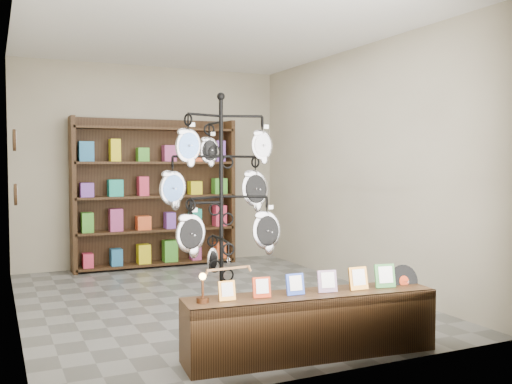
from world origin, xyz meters
TOP-DOWN VIEW (x-y plane):
  - ground at (0.00, 0.00)m, footprint 5.00×5.00m
  - room_envelope at (0.00, 0.00)m, footprint 5.00×5.00m
  - display_tree at (-0.37, -1.35)m, footprint 1.11×0.91m
  - front_shelf at (0.10, -2.11)m, footprint 2.10×0.63m
  - back_shelving at (0.00, 2.30)m, footprint 2.42×0.36m
  - wall_clocks at (-1.97, 0.80)m, footprint 0.03×0.24m

SIDE VIEW (x-z plane):
  - ground at x=0.00m, z-range 0.00..0.00m
  - front_shelf at x=0.10m, z-range -0.11..0.62m
  - back_shelving at x=0.00m, z-range -0.07..2.13m
  - display_tree at x=-0.37m, z-range 0.17..2.33m
  - wall_clocks at x=-1.97m, z-range 1.08..1.92m
  - room_envelope at x=0.00m, z-range -0.65..4.35m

